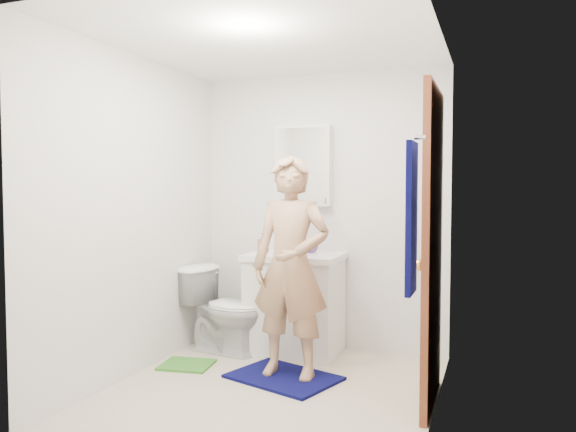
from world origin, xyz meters
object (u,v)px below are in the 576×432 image
object	(u,v)px
medicine_cabinet	(304,166)
toothbrush_cup	(311,247)
man	(291,266)
toilet	(225,310)
vanity_cabinet	(295,306)
soap_dispenser	(263,243)
towel	(412,218)

from	to	relation	value
medicine_cabinet	toothbrush_cup	size ratio (longest dim) A/B	5.44
toothbrush_cup	man	xyz separation A→B (m)	(0.08, -0.73, -0.07)
toilet	toothbrush_cup	distance (m)	0.91
toothbrush_cup	vanity_cabinet	bearing A→B (deg)	-135.10
toilet	soap_dispenser	size ratio (longest dim) A/B	4.29
man	soap_dispenser	bearing A→B (deg)	129.59
vanity_cabinet	toilet	size ratio (longest dim) A/B	1.10
vanity_cabinet	toothbrush_cup	world-z (taller)	toothbrush_cup
vanity_cabinet	man	world-z (taller)	man
vanity_cabinet	toilet	xyz separation A→B (m)	(-0.57, -0.19, -0.03)
medicine_cabinet	toilet	xyz separation A→B (m)	(-0.57, -0.42, -1.23)
soap_dispenser	toothbrush_cup	distance (m)	0.42
medicine_cabinet	towel	size ratio (longest dim) A/B	0.87
medicine_cabinet	towel	bearing A→B (deg)	-55.39
towel	man	xyz separation A→B (m)	(-0.99, 0.86, -0.42)
medicine_cabinet	soap_dispenser	distance (m)	0.76
vanity_cabinet	soap_dispenser	xyz separation A→B (m)	(-0.29, -0.02, 0.54)
medicine_cabinet	man	xyz separation A→B (m)	(0.19, -0.85, -0.77)
towel	toothbrush_cup	bearing A→B (deg)	124.02
toilet	man	world-z (taller)	man
soap_dispenser	toothbrush_cup	size ratio (longest dim) A/B	1.32
soap_dispenser	man	world-z (taller)	man
towel	toilet	size ratio (longest dim) A/B	1.10
soap_dispenser	vanity_cabinet	bearing A→B (deg)	3.37
towel	toothbrush_cup	xyz separation A→B (m)	(-1.07, 1.59, -0.35)
towel	man	world-z (taller)	towel
medicine_cabinet	toothbrush_cup	xyz separation A→B (m)	(0.11, -0.12, -0.70)
soap_dispenser	medicine_cabinet	bearing A→B (deg)	39.95
toothbrush_cup	toilet	bearing A→B (deg)	-156.36
vanity_cabinet	towel	xyz separation A→B (m)	(1.18, -1.48, 0.85)
toilet	soap_dispenser	xyz separation A→B (m)	(0.28, 0.17, 0.57)
toilet	towel	bearing A→B (deg)	-116.78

